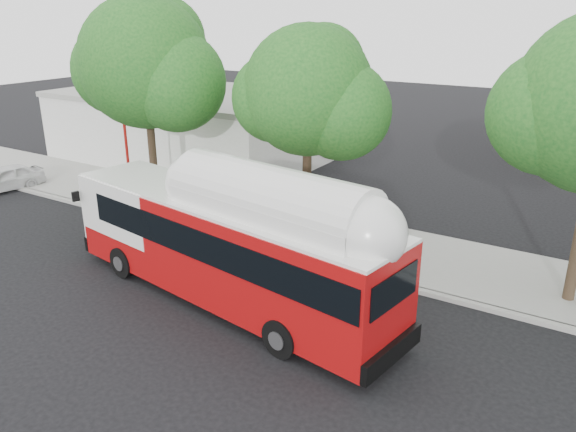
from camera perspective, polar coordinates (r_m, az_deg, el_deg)
name	(u,v)px	position (r m, az deg, el deg)	size (l,w,h in m)	color
ground	(241,305)	(18.49, -4.85, -9.03)	(120.00, 120.00, 0.00)	black
sidewalk	(333,238)	(23.46, 4.59, -2.25)	(60.00, 5.00, 0.15)	gray
curb_strip	(301,260)	(21.36, 1.36, -4.53)	(60.00, 0.30, 0.15)	gray
red_curb_segment	(238,244)	(22.89, -5.13, -2.85)	(10.00, 0.32, 0.16)	maroon
street_tree_left	(154,68)	(26.07, -13.45, 14.38)	(6.67, 5.80, 9.74)	#2D2116
street_tree_mid	(318,97)	(21.80, 3.06, 11.99)	(5.75, 5.00, 8.62)	#2D2116
low_commercial_bldg	(192,125)	(36.52, -9.73, 9.10)	(16.20, 10.20, 4.25)	silver
transit_bus	(226,249)	(18.03, -6.27, -3.35)	(13.54, 4.62, 3.94)	#9F0B0C
parked_car	(5,178)	(33.22, -26.84, 3.45)	(3.92, 1.58, 1.34)	silver
signal_pole	(128,163)	(26.83, -15.93, 5.17)	(0.13, 0.44, 4.69)	red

